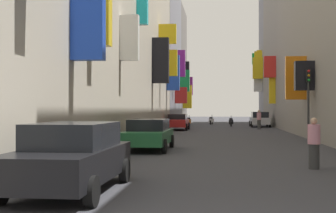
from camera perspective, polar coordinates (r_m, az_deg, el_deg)
name	(u,v)px	position (r m, az deg, el deg)	size (l,w,h in m)	color
ground_plane	(224,133)	(34.67, 6.98, -3.31)	(140.00, 140.00, 0.00)	#38383D
building_left_mid_a	(116,52)	(34.66, -6.43, 6.80)	(7.36, 18.52, 12.21)	#BCB29E
building_left_mid_c	(149,29)	(50.50, -2.39, 9.64)	(7.25, 12.31, 21.09)	gray
building_left_far	(162,66)	(60.70, -0.79, 5.02)	(7.12, 9.32, 14.88)	slate
building_right_mid_b	(298,30)	(51.88, 15.82, 9.17)	(7.11, 14.24, 20.68)	gray
building_right_mid_c	(284,58)	(62.02, 14.21, 5.89)	(7.26, 6.98, 16.99)	gray
parked_car_red	(177,121)	(39.75, 1.19, -1.87)	(1.91, 4.36, 1.36)	#B21E1E
parked_car_black	(71,156)	(10.47, -11.89, -6.02)	(1.98, 4.47, 1.53)	black
parked_car_green	(148,134)	(20.51, -2.46, -3.38)	(1.98, 4.47, 1.37)	#236638
parked_car_silver	(260,119)	(47.05, 11.31, -1.54)	(1.92, 4.25, 1.52)	#B7B7BC
scooter_white	(211,120)	(53.47, 5.40, -1.74)	(0.58, 1.90, 1.13)	silver
scooter_black	(231,122)	(48.16, 7.82, -1.90)	(0.46, 1.77, 1.13)	black
scooter_orange	(189,121)	(49.93, 2.59, -1.84)	(0.45, 1.94, 1.13)	orange
pedestrian_crossing	(314,144)	(14.73, 17.67, -4.41)	(0.53, 0.53, 1.58)	#343434
pedestrian_near_left	(259,120)	(41.72, 11.23, -1.60)	(0.53, 0.53, 1.73)	#383838
traffic_light_near_corner	(308,92)	(26.82, 17.03, 1.74)	(0.26, 0.34, 4.06)	#2D2D2D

